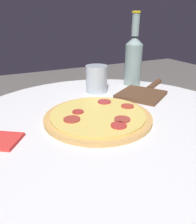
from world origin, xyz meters
TOP-DOWN VIEW (x-y plane):
  - table at (0.00, 0.00)m, footprint 0.85×0.85m
  - pizza at (-0.02, 0.03)m, footprint 0.30×0.30m
  - beer_bottle at (0.25, 0.26)m, footprint 0.07×0.07m
  - pizza_paddle at (0.22, 0.14)m, footprint 0.28×0.22m
  - drinking_glass at (0.08, 0.24)m, footprint 0.08×0.08m

SIDE VIEW (x-z plane):
  - table at x=0.00m, z-range 0.17..0.95m
  - pizza_paddle at x=0.22m, z-range 0.77..0.79m
  - pizza at x=-0.02m, z-range 0.78..0.80m
  - drinking_glass at x=0.08m, z-range 0.78..0.88m
  - beer_bottle at x=0.25m, z-range 0.74..1.02m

